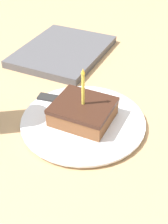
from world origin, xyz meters
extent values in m
cube|color=tan|center=(0.00, 0.00, -0.02)|extent=(2.40, 2.40, 0.04)
cylinder|color=silver|center=(0.01, 0.00, 0.01)|extent=(0.24, 0.24, 0.01)
cylinder|color=silver|center=(0.01, 0.00, 0.01)|extent=(0.26, 0.26, 0.00)
cube|color=brown|center=(0.01, 0.00, 0.03)|extent=(0.10, 0.11, 0.03)
cube|color=#381E14|center=(0.01, 0.00, 0.05)|extent=(0.10, 0.12, 0.01)
cylinder|color=#EAD84C|center=(0.01, 0.00, 0.09)|extent=(0.01, 0.01, 0.07)
cone|color=yellow|center=(0.01, 0.00, 0.13)|extent=(0.01, 0.01, 0.01)
cube|color=#262626|center=(0.05, 0.01, 0.01)|extent=(0.03, 0.14, 0.01)
cube|color=#262626|center=(0.04, 0.10, 0.01)|extent=(0.03, 0.05, 0.01)
cube|color=#4C4C51|center=(0.27, 0.19, 0.01)|extent=(0.28, 0.22, 0.02)
camera|label=1|loc=(-0.45, -0.21, 0.41)|focal=50.00mm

